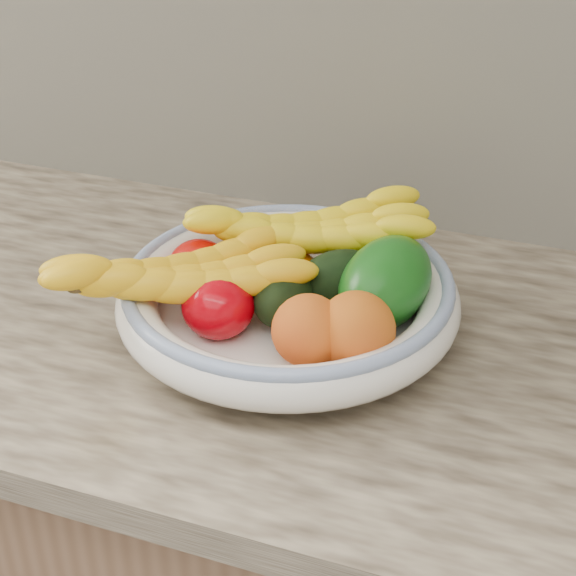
{
  "coord_description": "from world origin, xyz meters",
  "views": [
    {
      "loc": [
        0.29,
        0.86,
        1.47
      ],
      "look_at": [
        0.0,
        1.66,
        0.96
      ],
      "focal_mm": 55.0,
      "sensor_mm": 36.0,
      "label": 1
    }
  ],
  "objects_px": {
    "fruit_bowl": "(288,297)",
    "banana_bunch_front": "(180,282)",
    "green_mango": "(385,284)",
    "banana_bunch_back": "(307,235)"
  },
  "relations": [
    {
      "from": "fruit_bowl",
      "to": "banana_bunch_front",
      "type": "height_order",
      "value": "banana_bunch_front"
    },
    {
      "from": "fruit_bowl",
      "to": "banana_bunch_front",
      "type": "distance_m",
      "value": 0.13
    },
    {
      "from": "fruit_bowl",
      "to": "banana_bunch_front",
      "type": "bearing_deg",
      "value": -148.89
    },
    {
      "from": "green_mango",
      "to": "banana_bunch_back",
      "type": "relative_size",
      "value": 0.47
    },
    {
      "from": "green_mango",
      "to": "banana_bunch_back",
      "type": "distance_m",
      "value": 0.13
    },
    {
      "from": "banana_bunch_back",
      "to": "banana_bunch_front",
      "type": "xyz_separation_m",
      "value": [
        -0.1,
        -0.14,
        -0.01
      ]
    },
    {
      "from": "fruit_bowl",
      "to": "green_mango",
      "type": "bearing_deg",
      "value": 10.88
    },
    {
      "from": "green_mango",
      "to": "banana_bunch_front",
      "type": "height_order",
      "value": "green_mango"
    },
    {
      "from": "fruit_bowl",
      "to": "green_mango",
      "type": "distance_m",
      "value": 0.11
    },
    {
      "from": "banana_bunch_back",
      "to": "banana_bunch_front",
      "type": "distance_m",
      "value": 0.17
    }
  ]
}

